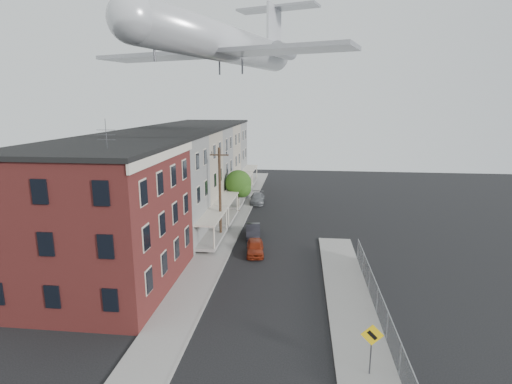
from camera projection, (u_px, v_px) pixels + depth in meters
The scene contains 19 objects.
ground at pixel (258, 355), 21.16m from camera, with size 120.00×120.00×0.00m, color black.
sidewalk_left at pixel (232, 221), 45.01m from camera, with size 3.00×62.00×0.12m, color gray.
sidewalk_right at pixel (350, 304), 26.37m from camera, with size 3.00×26.00×0.12m, color gray.
curb_left at pixel (245, 221), 44.85m from camera, with size 0.15×62.00×0.14m, color gray.
curb_right at pixel (328, 303), 26.52m from camera, with size 0.15×26.00×0.14m, color gray.
corner_building at pixel (100, 218), 28.12m from camera, with size 10.31×12.30×12.15m.
row_house_a at pixel (150, 190), 37.33m from camera, with size 11.98×7.00×10.30m.
row_house_b at pixel (173, 176), 44.12m from camera, with size 11.98×7.00×10.30m.
row_house_c at pixel (190, 166), 50.91m from camera, with size 11.98×7.00×10.30m.
row_house_d at pixel (203, 159), 57.69m from camera, with size 11.98×7.00×10.30m.
row_house_e at pixel (214, 153), 64.48m from camera, with size 11.98×7.00×10.30m.
chainlink_fence at pixel (377, 300), 25.03m from camera, with size 0.06×18.06×1.90m.
warning_sign at pixel (372, 342), 19.14m from camera, with size 1.10×0.11×2.80m.
utility_pole at pixel (220, 193), 38.20m from camera, with size 1.80×0.26×9.00m.
street_tree at pixel (239, 185), 48.05m from camera, with size 3.22×3.20×5.20m.
car_near at pixel (255, 247), 35.14m from camera, with size 1.49×3.71×1.27m, color maroon.
car_mid at pixel (253, 231), 39.57m from camera, with size 1.37×3.93×1.29m, color black.
car_far at pixel (257, 198), 53.05m from camera, with size 1.81×4.46×1.29m, color slate.
airplane at pixel (228, 44), 37.53m from camera, with size 24.90×28.49×8.27m.
Camera 1 is at (1.97, -18.64, 13.10)m, focal length 28.00 mm.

